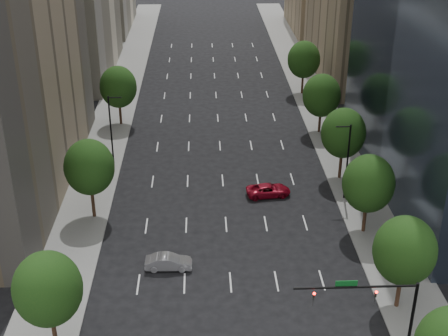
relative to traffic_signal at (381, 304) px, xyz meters
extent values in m
cube|color=slate|center=(-26.03, 30.00, -5.10)|extent=(6.00, 200.00, 0.15)
cube|color=slate|center=(4.97, 30.00, -5.10)|extent=(6.00, 200.00, 0.15)
cylinder|color=#382316|center=(3.47, 6.00, -3.17)|extent=(0.36, 0.36, 4.00)
ellipsoid|color=#0E3410|center=(3.47, 6.00, 0.59)|extent=(5.20, 5.20, 5.98)
cylinder|color=#382316|center=(3.47, 18.00, -3.22)|extent=(0.36, 0.36, 3.90)
ellipsoid|color=#0E3410|center=(3.47, 18.00, 0.44)|extent=(5.20, 5.20, 5.98)
cylinder|color=#382316|center=(3.47, 30.00, -3.12)|extent=(0.36, 0.36, 4.10)
ellipsoid|color=#0E3410|center=(3.47, 30.00, 0.73)|extent=(5.20, 5.20, 5.98)
cylinder|color=#382316|center=(3.47, 44.00, -3.27)|extent=(0.36, 0.36, 3.80)
ellipsoid|color=#0E3410|center=(3.47, 44.00, 0.30)|extent=(5.20, 5.20, 5.98)
cylinder|color=#382316|center=(3.47, 60.00, -3.17)|extent=(0.36, 0.36, 4.00)
ellipsoid|color=#0E3410|center=(3.47, 60.00, 0.59)|extent=(5.20, 5.20, 5.98)
cylinder|color=#382316|center=(-24.53, 2.00, -3.17)|extent=(0.36, 0.36, 4.00)
ellipsoid|color=#0E3410|center=(-24.53, 2.00, 0.59)|extent=(5.20, 5.20, 5.98)
cylinder|color=#382316|center=(-24.53, 22.00, -3.10)|extent=(0.36, 0.36, 4.15)
ellipsoid|color=#0E3410|center=(-24.53, 22.00, 0.80)|extent=(5.20, 5.20, 5.98)
cylinder|color=#382316|center=(-24.53, 48.00, -3.20)|extent=(0.36, 0.36, 3.95)
ellipsoid|color=#0E3410|center=(-24.53, 48.00, 0.52)|extent=(5.20, 5.20, 5.98)
cylinder|color=black|center=(2.97, 25.00, -0.67)|extent=(0.20, 0.20, 9.00)
cylinder|color=black|center=(2.17, 25.00, 3.63)|extent=(1.60, 0.14, 0.14)
cylinder|color=black|center=(-24.03, 35.00, -0.67)|extent=(0.20, 0.20, 9.00)
cylinder|color=black|center=(-23.23, 35.00, 3.63)|extent=(1.60, 0.14, 0.14)
cylinder|color=black|center=(2.47, 0.00, -1.67)|extent=(0.24, 0.24, 7.00)
cylinder|color=black|center=(-2.03, 0.00, 1.63)|extent=(9.00, 0.18, 0.18)
imported|color=black|center=(-0.53, 0.00, 1.08)|extent=(0.18, 0.22, 1.10)
imported|color=black|center=(-5.03, 0.00, 1.08)|extent=(0.18, 0.22, 1.10)
sphere|color=#FF0C07|center=(-0.53, -0.18, 1.28)|extent=(0.20, 0.20, 0.20)
sphere|color=#FF0C07|center=(-5.03, -0.18, 1.28)|extent=(0.20, 0.20, 0.20)
cube|color=#0C591E|center=(-2.73, 0.00, 1.98)|extent=(1.60, 0.06, 0.45)
imported|color=gray|center=(-16.20, 12.35, -4.45)|extent=(4.39, 1.58, 1.44)
imported|color=maroon|center=(-5.47, 26.07, -4.48)|extent=(5.25, 2.94, 1.39)
camera|label=1|loc=(-12.87, -36.00, 29.23)|focal=50.15mm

